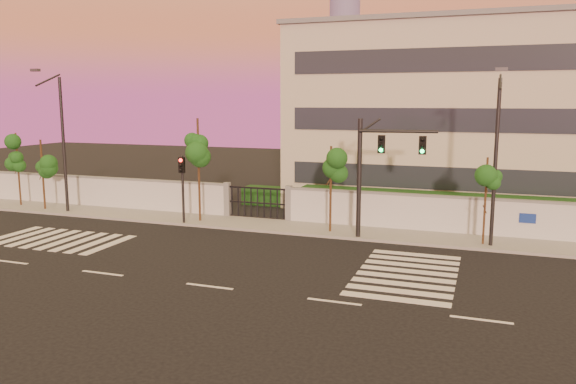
{
  "coord_description": "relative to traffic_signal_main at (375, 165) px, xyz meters",
  "views": [
    {
      "loc": [
        9.9,
        -18.66,
        7.14
      ],
      "look_at": [
        1.09,
        6.0,
        2.86
      ],
      "focal_mm": 35.0,
      "sensor_mm": 36.0,
      "label": 1
    }
  ],
  "objects": [
    {
      "name": "perimeter_wall",
      "position": [
        -4.45,
        2.67,
        -2.87
      ],
      "size": [
        60.0,
        0.36,
        2.2
      ],
      "color": "silver",
      "rests_on": "ground"
    },
    {
      "name": "road_markings",
      "position": [
        -6.14,
        -5.58,
        -3.94
      ],
      "size": [
        57.0,
        7.62,
        0.02
      ],
      "color": "silver",
      "rests_on": "ground"
    },
    {
      "name": "street_tree_b",
      "position": [
        -21.72,
        0.6,
        -0.51
      ],
      "size": [
        1.59,
        1.26,
        4.67
      ],
      "color": "#382314",
      "rests_on": "ground"
    },
    {
      "name": "hedge_row",
      "position": [
        -3.39,
        5.4,
        -3.13
      ],
      "size": [
        41.0,
        4.25,
        1.8
      ],
      "color": "#0F3414",
      "rests_on": "ground"
    },
    {
      "name": "traffic_signal_secondary",
      "position": [
        -11.04,
        -0.1,
        -1.37
      ],
      "size": [
        0.32,
        0.32,
        4.05
      ],
      "rotation": [
        0.0,
        0.0,
        -0.03
      ],
      "color": "black",
      "rests_on": "ground"
    },
    {
      "name": "streetlight_west",
      "position": [
        -19.82,
        0.29,
        0.9
      ],
      "size": [
        0.54,
        2.16,
        8.97
      ],
      "color": "black",
      "rests_on": "ground"
    },
    {
      "name": "streetlight_east",
      "position": [
        5.72,
        0.27,
        0.68
      ],
      "size": [
        0.51,
        2.06,
        8.56
      ],
      "color": "black",
      "rests_on": "ground"
    },
    {
      "name": "street_tree_a",
      "position": [
        -24.29,
        1.15,
        -0.26
      ],
      "size": [
        1.47,
        1.17,
        5.02
      ],
      "color": "#382314",
      "rests_on": "ground"
    },
    {
      "name": "institutional_building",
      "position": [
        4.44,
        12.65,
        2.21
      ],
      "size": [
        24.4,
        12.4,
        12.25
      ],
      "color": "beige",
      "rests_on": "ground"
    },
    {
      "name": "traffic_signal_main",
      "position": [
        0.0,
        0.0,
        0.0
      ],
      "size": [
        3.94,
        0.58,
        6.24
      ],
      "rotation": [
        0.0,
        0.0,
        0.11
      ],
      "color": "black",
      "rests_on": "ground"
    },
    {
      "name": "street_tree_c",
      "position": [
        -10.41,
        0.77,
        0.57
      ],
      "size": [
        1.63,
        1.29,
        6.14
      ],
      "color": "#382314",
      "rests_on": "ground"
    },
    {
      "name": "street_tree_d",
      "position": [
        -2.45,
        0.7,
        -0.44
      ],
      "size": [
        1.52,
        1.21,
        4.76
      ],
      "color": "#382314",
      "rests_on": "ground"
    },
    {
      "name": "street_tree_e",
      "position": [
        5.38,
        0.61,
        -0.68
      ],
      "size": [
        1.33,
        1.06,
        4.43
      ],
      "color": "#382314",
      "rests_on": "ground"
    },
    {
      "name": "ground",
      "position": [
        -4.56,
        -9.33,
        -3.95
      ],
      "size": [
        120.0,
        120.0,
        0.0
      ],
      "primitive_type": "plane",
      "color": "black",
      "rests_on": "ground"
    },
    {
      "name": "sidewalk",
      "position": [
        -4.56,
        1.17,
        -3.87
      ],
      "size": [
        60.0,
        3.0,
        0.15
      ],
      "primitive_type": "cube",
      "color": "gray",
      "rests_on": "ground"
    }
  ]
}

